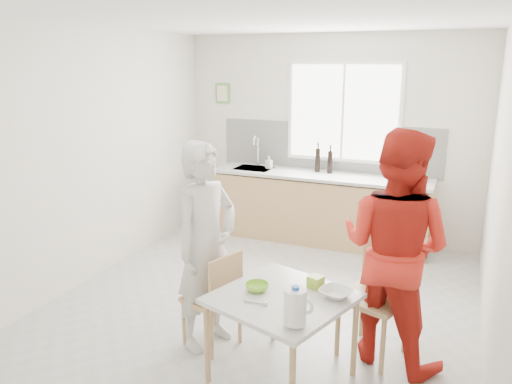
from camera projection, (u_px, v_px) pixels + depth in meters
ground at (264, 303)px, 4.99m from camera, size 4.50×4.50×0.00m
room_shell at (265, 140)px, 4.57m from camera, size 4.50×4.50×4.50m
window at (343, 112)px, 6.47m from camera, size 1.50×0.06×1.30m
backsplash at (327, 147)px, 6.68m from camera, size 3.00×0.02×0.65m
picture_frame at (223, 93)px, 7.08m from camera, size 0.22×0.03×0.28m
kitchen_counter at (319, 211)px, 6.63m from camera, size 2.84×0.64×1.37m
dining_table at (282, 305)px, 3.65m from camera, size 1.13×1.13×0.69m
chair_left at (217, 296)px, 4.13m from camera, size 0.49×0.49×0.85m
chair_far at (379, 289)px, 4.05m from camera, size 0.59×0.59×1.01m
person_white at (206, 247)px, 4.09m from camera, size 0.59×0.73×1.75m
person_red at (395, 249)px, 3.86m from camera, size 1.09×0.96×1.88m
bowl_green at (257, 287)px, 3.72m from camera, size 0.22×0.22×0.06m
bowl_white at (336, 293)px, 3.62m from camera, size 0.29×0.29×0.06m
milk_jug at (296, 306)px, 3.19m from camera, size 0.20×0.15×0.26m
green_box at (316, 282)px, 3.77m from camera, size 0.13×0.13×0.09m
spoon at (254, 302)px, 3.52m from camera, size 0.16×0.02×0.01m
cutting_board at (407, 183)px, 6.01m from camera, size 0.38×0.30×0.01m
wine_bottle_a at (318, 160)px, 6.58m from camera, size 0.07×0.07×0.32m
wine_bottle_b at (330, 162)px, 6.51m from camera, size 0.07×0.07×0.30m
jar_amber at (330, 167)px, 6.52m from camera, size 0.06×0.06×0.16m
soap_bottle at (269, 162)px, 6.82m from camera, size 0.09×0.09×0.17m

